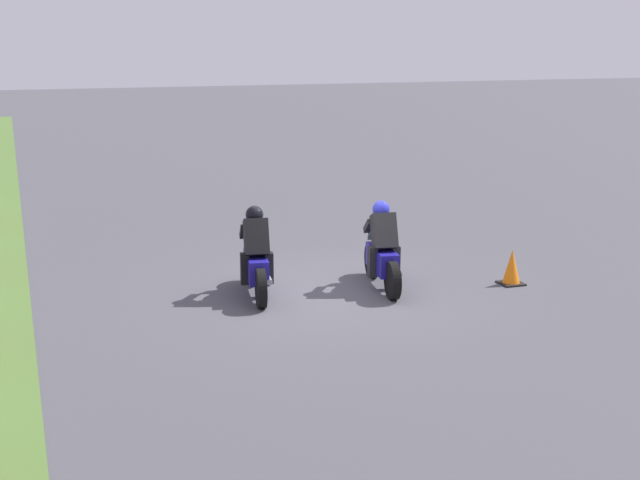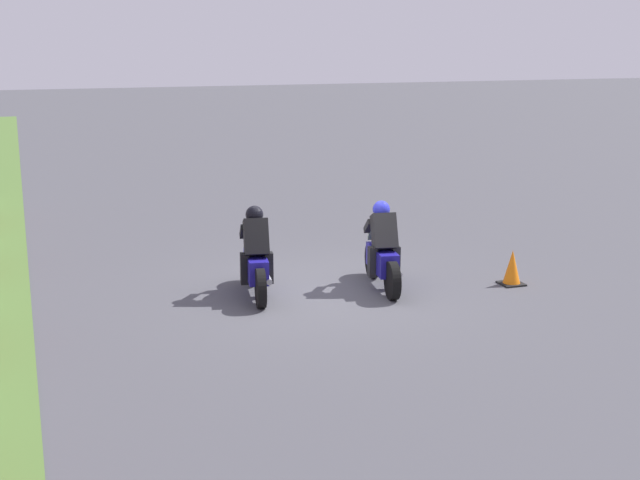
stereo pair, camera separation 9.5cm
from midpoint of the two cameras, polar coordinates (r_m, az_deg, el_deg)
ground_plane at (r=15.04m, az=-0.07°, el=-3.39°), size 120.00×120.00×0.00m
rider_lane_a at (r=15.18m, az=3.87°, el=-0.82°), size 2.04×0.60×1.51m
rider_lane_b at (r=14.75m, az=-4.34°, el=-1.25°), size 2.04×0.60×1.51m
traffic_cone at (r=15.79m, az=12.12°, el=-1.79°), size 0.40×0.40×0.62m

